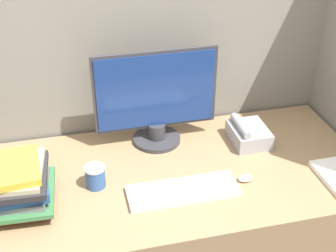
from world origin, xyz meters
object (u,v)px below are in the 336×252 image
(coffee_cup, at_px, (95,177))
(desk_telephone, at_px, (248,134))
(keyboard, at_px, (183,191))
(mouse, at_px, (245,178))
(monitor, at_px, (156,102))
(book_stack, at_px, (19,185))

(coffee_cup, height_order, desk_telephone, desk_telephone)
(keyboard, xyz_separation_m, mouse, (0.27, 0.01, 0.00))
(monitor, height_order, coffee_cup, monitor)
(monitor, height_order, book_stack, monitor)
(keyboard, relative_size, coffee_cup, 4.71)
(keyboard, bearing_deg, coffee_cup, 159.25)
(mouse, height_order, book_stack, book_stack)
(desk_telephone, bearing_deg, mouse, -113.69)
(keyboard, relative_size, book_stack, 1.44)
(desk_telephone, bearing_deg, keyboard, -143.79)
(desk_telephone, bearing_deg, coffee_cup, -167.51)
(monitor, bearing_deg, desk_telephone, -14.90)
(monitor, distance_m, desk_telephone, 0.46)
(mouse, relative_size, desk_telephone, 0.31)
(coffee_cup, relative_size, desk_telephone, 0.48)
(book_stack, height_order, desk_telephone, book_stack)
(keyboard, distance_m, book_stack, 0.63)
(coffee_cup, relative_size, book_stack, 0.30)
(book_stack, xyz_separation_m, desk_telephone, (1.01, 0.21, -0.06))
(book_stack, bearing_deg, desk_telephone, 11.59)
(monitor, height_order, mouse, monitor)
(monitor, distance_m, book_stack, 0.69)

